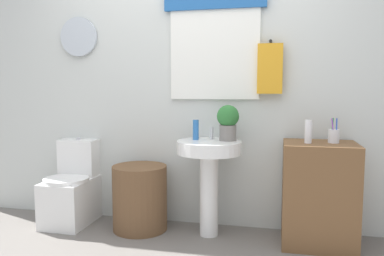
{
  "coord_description": "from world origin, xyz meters",
  "views": [
    {
      "loc": [
        0.74,
        -2.12,
        1.19
      ],
      "look_at": [
        0.08,
        0.8,
        0.88
      ],
      "focal_mm": 35.85,
      "sensor_mm": 36.0,
      "label": 1
    }
  ],
  "objects_px": {
    "laundry_hamper": "(140,198)",
    "potted_plant": "(228,121)",
    "toilet": "(72,191)",
    "soap_bottle": "(196,130)",
    "lotion_bottle": "(308,132)",
    "pedestal_sink": "(209,164)",
    "wooden_cabinet": "(319,194)",
    "toothbrush_cup": "(334,136)"
  },
  "relations": [
    {
      "from": "toilet",
      "to": "soap_bottle",
      "type": "xyz_separation_m",
      "value": [
        1.12,
        0.02,
        0.57
      ]
    },
    {
      "from": "laundry_hamper",
      "to": "pedestal_sink",
      "type": "xyz_separation_m",
      "value": [
        0.59,
        0.0,
        0.31
      ]
    },
    {
      "from": "toilet",
      "to": "soap_bottle",
      "type": "distance_m",
      "value": 1.25
    },
    {
      "from": "wooden_cabinet",
      "to": "toothbrush_cup",
      "type": "relative_size",
      "value": 4.23
    },
    {
      "from": "potted_plant",
      "to": "lotion_bottle",
      "type": "distance_m",
      "value": 0.62
    },
    {
      "from": "pedestal_sink",
      "to": "lotion_bottle",
      "type": "distance_m",
      "value": 0.8
    },
    {
      "from": "laundry_hamper",
      "to": "toothbrush_cup",
      "type": "xyz_separation_m",
      "value": [
        1.53,
        0.02,
        0.56
      ]
    },
    {
      "from": "lotion_bottle",
      "to": "laundry_hamper",
      "type": "bearing_deg",
      "value": 178.29
    },
    {
      "from": "pedestal_sink",
      "to": "potted_plant",
      "type": "xyz_separation_m",
      "value": [
        0.14,
        0.06,
        0.35
      ]
    },
    {
      "from": "toilet",
      "to": "potted_plant",
      "type": "bearing_deg",
      "value": 1.1
    },
    {
      "from": "toilet",
      "to": "soap_bottle",
      "type": "relative_size",
      "value": 4.59
    },
    {
      "from": "soap_bottle",
      "to": "lotion_bottle",
      "type": "xyz_separation_m",
      "value": [
        0.87,
        -0.09,
        0.02
      ]
    },
    {
      "from": "pedestal_sink",
      "to": "laundry_hamper",
      "type": "bearing_deg",
      "value": -180.0
    },
    {
      "from": "potted_plant",
      "to": "pedestal_sink",
      "type": "bearing_deg",
      "value": -156.8
    },
    {
      "from": "wooden_cabinet",
      "to": "potted_plant",
      "type": "relative_size",
      "value": 2.75
    },
    {
      "from": "pedestal_sink",
      "to": "lotion_bottle",
      "type": "relative_size",
      "value": 4.47
    },
    {
      "from": "pedestal_sink",
      "to": "lotion_bottle",
      "type": "bearing_deg",
      "value": -3.06
    },
    {
      "from": "soap_bottle",
      "to": "potted_plant",
      "type": "relative_size",
      "value": 0.57
    },
    {
      "from": "pedestal_sink",
      "to": "soap_bottle",
      "type": "distance_m",
      "value": 0.3
    },
    {
      "from": "laundry_hamper",
      "to": "soap_bottle",
      "type": "bearing_deg",
      "value": 6.08
    },
    {
      "from": "potted_plant",
      "to": "toothbrush_cup",
      "type": "xyz_separation_m",
      "value": [
        0.8,
        -0.04,
        -0.09
      ]
    },
    {
      "from": "laundry_hamper",
      "to": "lotion_bottle",
      "type": "xyz_separation_m",
      "value": [
        1.34,
        -0.04,
        0.6
      ]
    },
    {
      "from": "toothbrush_cup",
      "to": "soap_bottle",
      "type": "bearing_deg",
      "value": 178.36
    },
    {
      "from": "laundry_hamper",
      "to": "wooden_cabinet",
      "type": "relative_size",
      "value": 0.69
    },
    {
      "from": "pedestal_sink",
      "to": "toothbrush_cup",
      "type": "distance_m",
      "value": 0.97
    },
    {
      "from": "potted_plant",
      "to": "soap_bottle",
      "type": "bearing_deg",
      "value": -177.8
    },
    {
      "from": "laundry_hamper",
      "to": "potted_plant",
      "type": "distance_m",
      "value": 0.98
    },
    {
      "from": "laundry_hamper",
      "to": "lotion_bottle",
      "type": "height_order",
      "value": "lotion_bottle"
    },
    {
      "from": "potted_plant",
      "to": "lotion_bottle",
      "type": "relative_size",
      "value": 1.65
    },
    {
      "from": "laundry_hamper",
      "to": "potted_plant",
      "type": "relative_size",
      "value": 1.91
    },
    {
      "from": "laundry_hamper",
      "to": "soap_bottle",
      "type": "distance_m",
      "value": 0.75
    },
    {
      "from": "wooden_cabinet",
      "to": "lotion_bottle",
      "type": "relative_size",
      "value": 4.54
    },
    {
      "from": "lotion_bottle",
      "to": "toothbrush_cup",
      "type": "bearing_deg",
      "value": 17.73
    },
    {
      "from": "lotion_bottle",
      "to": "wooden_cabinet",
      "type": "bearing_deg",
      "value": 23.14
    },
    {
      "from": "toilet",
      "to": "toothbrush_cup",
      "type": "height_order",
      "value": "toothbrush_cup"
    },
    {
      "from": "laundry_hamper",
      "to": "toilet",
      "type": "bearing_deg",
      "value": 177.02
    },
    {
      "from": "pedestal_sink",
      "to": "lotion_bottle",
      "type": "xyz_separation_m",
      "value": [
        0.75,
        -0.04,
        0.29
      ]
    },
    {
      "from": "toilet",
      "to": "pedestal_sink",
      "type": "height_order",
      "value": "pedestal_sink"
    },
    {
      "from": "pedestal_sink",
      "to": "toothbrush_cup",
      "type": "xyz_separation_m",
      "value": [
        0.94,
        0.02,
        0.25
      ]
    },
    {
      "from": "toilet",
      "to": "wooden_cabinet",
      "type": "relative_size",
      "value": 0.95
    },
    {
      "from": "toilet",
      "to": "soap_bottle",
      "type": "bearing_deg",
      "value": 0.84
    },
    {
      "from": "lotion_bottle",
      "to": "toothbrush_cup",
      "type": "xyz_separation_m",
      "value": [
        0.19,
        0.06,
        -0.03
      ]
    }
  ]
}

